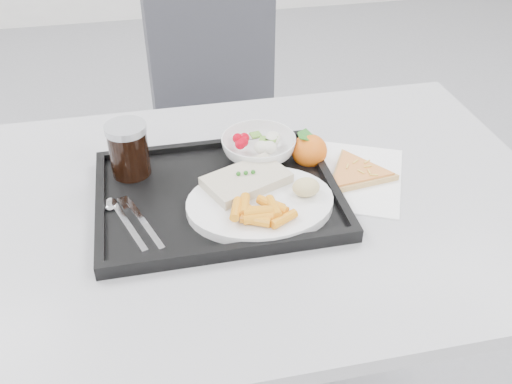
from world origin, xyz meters
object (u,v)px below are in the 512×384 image
Objects in this scene: salad_bowl at (259,148)px; tray at (218,196)px; table at (244,227)px; cola_glass at (129,149)px; tangerine at (309,151)px; pizza_slice at (356,173)px; dinner_plate at (260,203)px; chair at (221,117)px.

tray is at bearing -134.16° from salad_bowl.
cola_glass is (-0.20, 0.11, 0.14)m from table.
tangerine is 0.10m from pizza_slice.
table is at bearing -14.65° from tray.
dinner_plate is at bearing -101.29° from salad_bowl.
pizza_slice is at bearing 3.14° from tray.
salad_bowl is (-0.01, -0.59, 0.25)m from chair.
chair is at bearing 98.25° from tangerine.
table is at bearing -173.31° from pizza_slice.
tray is at bearing 139.03° from dinner_plate.
chair is 3.56× the size of pizza_slice.
tray reaches higher than table.
chair is at bearing 80.91° from tray.
chair is at bearing 65.77° from cola_glass.
chair is (0.06, 0.71, -0.15)m from table.
salad_bowl reaches higher than table.
dinner_plate reaches higher than tray.
chair is 6.11× the size of salad_bowl.
tangerine is 0.30× the size of pizza_slice.
pizza_slice is (0.18, -0.09, -0.03)m from salad_bowl.
cola_glass is (-0.22, 0.16, 0.05)m from dinner_plate.
tangerine is (0.20, 0.08, 0.03)m from tray.
tray is 0.15m from salad_bowl.
table is 0.73m from chair.
tray is 0.28m from pizza_slice.
chair reaches higher than pizza_slice.
tangerine is (0.15, 0.09, 0.10)m from table.
cola_glass is 0.36m from tangerine.
chair reaches higher than salad_bowl.
cola_glass is at bearing -179.55° from salad_bowl.
tray is at bearing -33.36° from cola_glass.
tangerine reaches higher than table.
dinner_plate is at bearing -134.10° from tangerine.
chair reaches higher than table.
dinner_plate is at bearing -93.23° from chair.
tray is at bearing 165.35° from table.
table is 0.17m from salad_bowl.
dinner_plate is 1.03× the size of pizza_slice.
chair is at bearing 104.05° from pizza_slice.
dinner_plate is 3.43× the size of tangerine.
dinner_plate is 0.17m from salad_bowl.
salad_bowl reaches higher than pizza_slice.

